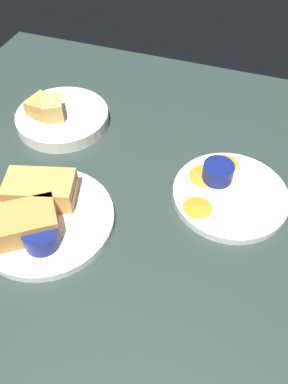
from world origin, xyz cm
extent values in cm
cube|color=#283833|center=(0.00, 0.00, -1.50)|extent=(110.00, 110.00, 3.00)
cylinder|color=white|center=(-9.97, -9.55, 0.80)|extent=(25.66, 25.66, 1.60)
cube|color=tan|center=(-12.70, -5.50, 4.00)|extent=(14.59, 10.88, 4.80)
cube|color=#DB938E|center=(-12.70, -5.50, 4.00)|extent=(14.67, 10.37, 0.80)
cube|color=#C68C42|center=(-12.11, -13.93, 4.00)|extent=(14.98, 13.79, 4.80)
cube|color=#DB938E|center=(-12.11, -13.93, 4.00)|extent=(14.84, 13.45, 0.80)
cylinder|color=navy|center=(-7.54, -14.78, 3.42)|extent=(6.37, 6.37, 3.65)
cylinder|color=black|center=(-7.54, -14.78, 4.85)|extent=(5.23, 5.23, 0.60)
cube|color=silver|center=(-11.35, -6.15, 1.85)|extent=(2.95, 5.35, 0.40)
ellipsoid|color=silver|center=(-9.13, -11.18, 2.00)|extent=(3.31, 3.82, 0.80)
cylinder|color=white|center=(21.55, 7.88, 0.80)|extent=(22.82, 22.82, 1.60)
cylinder|color=navy|center=(18.13, 10.73, 3.39)|extent=(6.22, 6.22, 3.58)
cylinder|color=olive|center=(18.13, 10.73, 4.78)|extent=(5.10, 5.10, 0.60)
cube|color=silver|center=(21.43, 7.22, 1.85)|extent=(1.78, 5.55, 0.40)
ellipsoid|color=silver|center=(20.44, 1.81, 2.00)|extent=(2.74, 3.54, 0.80)
cone|color=orange|center=(15.80, 10.48, 1.90)|extent=(9.21, 9.21, 0.60)
cone|color=orange|center=(16.31, 1.91, 1.90)|extent=(7.96, 7.96, 0.60)
cone|color=orange|center=(19.02, 15.44, 1.90)|extent=(7.49, 7.49, 0.60)
cylinder|color=silver|center=(-20.52, 18.15, 1.50)|extent=(21.68, 21.68, 3.00)
cube|color=tan|center=(-25.18, 16.93, 4.82)|extent=(5.62, 6.82, 3.65)
cube|color=tan|center=(-21.66, 16.40, 5.24)|extent=(6.96, 7.43, 4.48)
cube|color=#C68C42|center=(-23.26, 16.48, 5.02)|extent=(4.88, 6.34, 4.04)
camera|label=1|loc=(22.02, -45.50, 59.03)|focal=36.41mm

